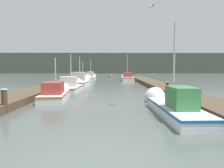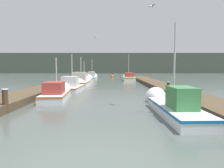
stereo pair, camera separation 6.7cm
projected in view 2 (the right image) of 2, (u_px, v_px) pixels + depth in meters
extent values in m
plane|color=#47514C|center=(92.00, 163.00, 4.52)|extent=(200.00, 200.00, 0.00)
cube|color=#4C3D2B|center=(53.00, 86.00, 20.42)|extent=(2.21, 40.00, 0.43)
cube|color=#4C3D2B|center=(161.00, 86.00, 20.47)|extent=(2.21, 40.00, 0.43)
cube|color=#424C42|center=(110.00, 64.00, 77.87)|extent=(120.00, 16.00, 7.16)
cube|color=silver|center=(175.00, 111.00, 8.83)|extent=(1.56, 5.00, 0.47)
cube|color=#1661A6|center=(175.00, 107.00, 8.81)|extent=(1.59, 5.03, 0.10)
cone|color=silver|center=(157.00, 99.00, 11.92)|extent=(1.39, 1.27, 1.36)
cube|color=#387A42|center=(181.00, 98.00, 8.15)|extent=(0.96, 1.47, 0.89)
cylinder|color=#B2B2B7|center=(173.00, 64.00, 9.02)|extent=(0.08, 0.08, 3.69)
cube|color=silver|center=(55.00, 96.00, 13.23)|extent=(1.86, 4.31, 0.50)
cube|color=#BA5820|center=(55.00, 93.00, 13.21)|extent=(1.89, 4.34, 0.10)
cone|color=silver|center=(61.00, 91.00, 15.81)|extent=(1.48, 1.15, 1.39)
cube|color=#99332D|center=(53.00, 88.00, 12.66)|extent=(1.30, 1.82, 0.73)
cylinder|color=#B2B2B7|center=(55.00, 75.00, 13.42)|extent=(0.08, 0.08, 2.30)
cube|color=silver|center=(71.00, 89.00, 18.02)|extent=(1.83, 4.14, 0.46)
cube|color=#B45825|center=(71.00, 87.00, 18.00)|extent=(1.86, 4.17, 0.10)
cone|color=silver|center=(76.00, 86.00, 20.50)|extent=(1.62, 0.96, 1.59)
cube|color=silver|center=(69.00, 82.00, 17.45)|extent=(1.35, 1.21, 0.90)
cylinder|color=#B2B2B7|center=(71.00, 70.00, 18.18)|extent=(0.08, 0.08, 2.90)
cube|color=silver|center=(80.00, 84.00, 22.24)|extent=(1.98, 3.69, 0.60)
cube|color=#B65823|center=(80.00, 82.00, 22.22)|extent=(2.01, 3.73, 0.10)
cone|color=silver|center=(83.00, 82.00, 24.40)|extent=(1.74, 0.84, 1.70)
cube|color=#B2AD9E|center=(79.00, 77.00, 21.72)|extent=(1.39, 1.19, 1.03)
cylinder|color=#B2B2B7|center=(80.00, 69.00, 22.37)|extent=(0.08, 0.08, 2.70)
cube|color=silver|center=(83.00, 81.00, 26.84)|extent=(2.03, 3.74, 0.59)
cube|color=#6011AE|center=(83.00, 79.00, 26.82)|extent=(2.06, 3.77, 0.10)
cone|color=silver|center=(86.00, 80.00, 29.08)|extent=(1.75, 1.00, 1.69)
cube|color=#B2AD9E|center=(82.00, 76.00, 26.33)|extent=(1.18, 1.51, 0.78)
cylinder|color=#B2B2B7|center=(83.00, 70.00, 26.99)|extent=(0.08, 0.08, 2.29)
cube|color=silver|center=(128.00, 79.00, 31.57)|extent=(1.81, 3.93, 0.62)
cube|color=green|center=(128.00, 77.00, 31.55)|extent=(1.84, 3.96, 0.10)
cone|color=silver|center=(127.00, 78.00, 33.94)|extent=(1.68, 0.89, 1.66)
cube|color=#99332D|center=(128.00, 75.00, 31.03)|extent=(1.33, 1.45, 0.71)
cylinder|color=#B2B2B7|center=(128.00, 66.00, 31.68)|extent=(0.08, 0.08, 3.54)
cube|color=silver|center=(91.00, 78.00, 35.80)|extent=(1.70, 5.14, 0.46)
cube|color=green|center=(91.00, 77.00, 35.79)|extent=(1.74, 5.17, 0.10)
cone|color=silver|center=(92.00, 77.00, 38.84)|extent=(1.61, 0.97, 1.60)
cube|color=#B2AD9E|center=(91.00, 74.00, 35.10)|extent=(1.12, 2.04, 0.92)
cylinder|color=#B2B2B7|center=(91.00, 68.00, 36.03)|extent=(0.08, 0.08, 3.13)
cylinder|color=#473523|center=(167.00, 90.00, 14.59)|extent=(0.23, 0.23, 1.06)
cylinder|color=silver|center=(167.00, 82.00, 14.54)|extent=(0.26, 0.26, 0.04)
cylinder|color=#473523|center=(46.00, 90.00, 14.56)|extent=(0.24, 0.24, 0.93)
cylinder|color=silver|center=(46.00, 84.00, 14.52)|extent=(0.27, 0.27, 0.04)
cylinder|color=#473523|center=(4.00, 102.00, 9.23)|extent=(0.26, 0.26, 1.12)
cylinder|color=silver|center=(4.00, 89.00, 9.18)|extent=(0.30, 0.30, 0.04)
sphere|color=#BF6513|center=(112.00, 76.00, 42.77)|extent=(0.63, 0.63, 0.63)
cylinder|color=black|center=(112.00, 74.00, 42.72)|extent=(0.06, 0.06, 0.50)
ellipsoid|color=white|center=(151.00, 7.00, 10.35)|extent=(0.31, 0.24, 0.12)
cube|color=gray|center=(152.00, 5.00, 10.22)|extent=(0.21, 0.30, 0.07)
cube|color=gray|center=(149.00, 7.00, 10.48)|extent=(0.21, 0.30, 0.07)
ellipsoid|color=white|center=(96.00, 38.00, 19.43)|extent=(0.30, 0.30, 0.12)
cube|color=gray|center=(95.00, 37.00, 19.33)|extent=(0.28, 0.28, 0.07)
cube|color=gray|center=(97.00, 38.00, 19.52)|extent=(0.28, 0.28, 0.07)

